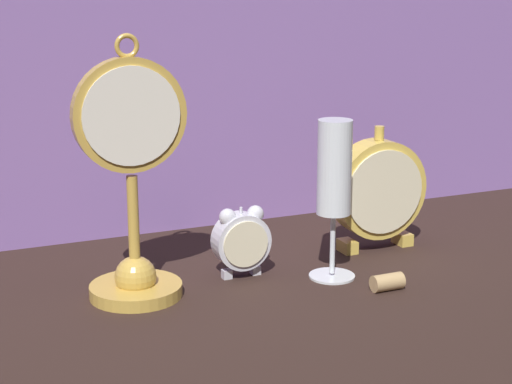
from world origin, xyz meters
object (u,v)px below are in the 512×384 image
alarm_clock_twin_bell (241,239)px  wine_cork (387,282)px  mantel_clock_silver (378,190)px  pocket_watch_on_stand (133,198)px  champagne_flute (334,179)px

alarm_clock_twin_bell → wine_cork: (0.15, -0.12, -0.04)m
mantel_clock_silver → alarm_clock_twin_bell: bearing=-172.1°
pocket_watch_on_stand → mantel_clock_silver: size_ratio=1.79×
wine_cork → pocket_watch_on_stand: bearing=160.1°
champagne_flute → mantel_clock_silver: bearing=34.8°
alarm_clock_twin_bell → wine_cork: 0.20m
pocket_watch_on_stand → wine_cork: pocket_watch_on_stand is taller
champagne_flute → wine_cork: 0.15m
mantel_clock_silver → pocket_watch_on_stand: bearing=-173.3°
pocket_watch_on_stand → alarm_clock_twin_bell: pocket_watch_on_stand is taller
alarm_clock_twin_bell → mantel_clock_silver: size_ratio=0.53×
pocket_watch_on_stand → alarm_clock_twin_bell: (0.15, 0.01, -0.08)m
wine_cork → alarm_clock_twin_bell: bearing=141.3°
pocket_watch_on_stand → champagne_flute: bearing=-8.2°
champagne_flute → wine_cork: (0.04, -0.07, -0.12)m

